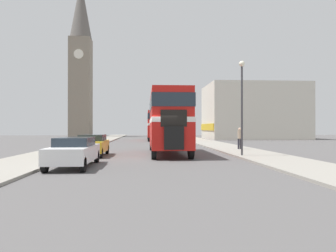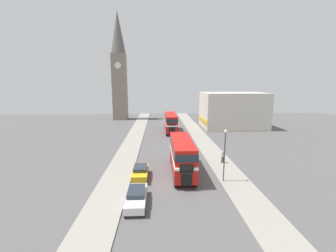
# 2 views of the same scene
# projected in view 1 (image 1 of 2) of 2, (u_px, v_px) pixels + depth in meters

# --- Properties ---
(ground_plane) EXTENTS (120.00, 120.00, 0.00)m
(ground_plane) POSITION_uv_depth(u_px,v_px,m) (155.00, 159.00, 19.04)
(ground_plane) COLOR #565454
(sidewalk_right) EXTENTS (3.50, 120.00, 0.12)m
(sidewalk_right) POSITION_uv_depth(u_px,v_px,m) (268.00, 157.00, 19.50)
(sidewalk_right) COLOR gray
(sidewalk_right) RESTS_ON ground_plane
(sidewalk_left) EXTENTS (3.50, 120.00, 0.12)m
(sidewalk_left) POSITION_uv_depth(u_px,v_px,m) (36.00, 159.00, 18.58)
(sidewalk_left) COLOR gray
(sidewalk_left) RESTS_ON ground_plane
(double_decker_bus) EXTENTS (2.46, 9.67, 4.20)m
(double_decker_bus) POSITION_uv_depth(u_px,v_px,m) (168.00, 118.00, 22.74)
(double_decker_bus) COLOR red
(double_decker_bus) RESTS_ON ground_plane
(bus_distant) EXTENTS (2.52, 10.40, 4.10)m
(bus_distant) POSITION_uv_depth(u_px,v_px,m) (156.00, 123.00, 47.00)
(bus_distant) COLOR red
(bus_distant) RESTS_ON ground_plane
(car_parked_near) EXTENTS (1.73, 4.67, 1.37)m
(car_parked_near) POSITION_uv_depth(u_px,v_px,m) (74.00, 151.00, 15.26)
(car_parked_near) COLOR white
(car_parked_near) RESTS_ON ground_plane
(car_parked_mid) EXTENTS (1.72, 4.16, 1.38)m
(car_parked_mid) POSITION_uv_depth(u_px,v_px,m) (92.00, 145.00, 21.10)
(car_parked_mid) COLOR gold
(car_parked_mid) RESTS_ON ground_plane
(pedestrian_walking) EXTENTS (0.35, 0.35, 1.72)m
(pedestrian_walking) POSITION_uv_depth(u_px,v_px,m) (240.00, 137.00, 26.18)
(pedestrian_walking) COLOR #282833
(pedestrian_walking) RESTS_ON sidewalk_right
(street_lamp) EXTENTS (0.36, 0.36, 5.86)m
(street_lamp) POSITION_uv_depth(u_px,v_px,m) (242.00, 93.00, 20.28)
(street_lamp) COLOR #38383D
(street_lamp) RESTS_ON sidewalk_right
(church_tower) EXTENTS (4.33, 4.33, 31.82)m
(church_tower) POSITION_uv_depth(u_px,v_px,m) (81.00, 56.00, 65.79)
(church_tower) COLOR gray
(church_tower) RESTS_ON ground_plane
(shop_building_block) EXTENTS (15.18, 10.93, 8.72)m
(shop_building_block) POSITION_uv_depth(u_px,v_px,m) (253.00, 112.00, 53.09)
(shop_building_block) COLOR beige
(shop_building_block) RESTS_ON ground_plane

